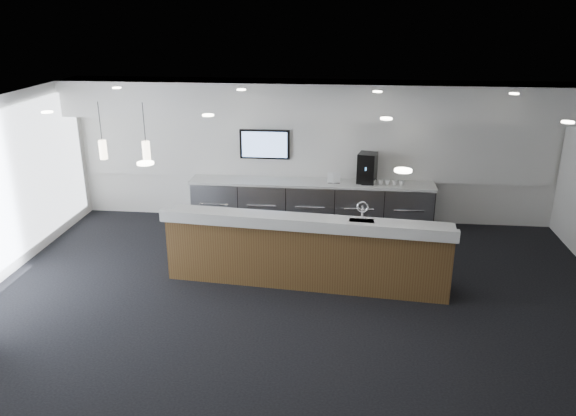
# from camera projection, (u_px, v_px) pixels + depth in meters

# --- Properties ---
(ground) EXTENTS (10.00, 10.00, 0.00)m
(ground) POSITION_uv_depth(u_px,v_px,m) (295.00, 311.00, 8.52)
(ground) COLOR black
(ground) RESTS_ON ground
(ceiling) EXTENTS (10.00, 8.00, 0.02)m
(ceiling) POSITION_uv_depth(u_px,v_px,m) (296.00, 115.00, 7.50)
(ceiling) COLOR black
(ceiling) RESTS_ON back_wall
(back_wall) EXTENTS (10.00, 0.02, 3.00)m
(back_wall) POSITION_uv_depth(u_px,v_px,m) (313.00, 151.00, 11.76)
(back_wall) COLOR silver
(back_wall) RESTS_ON ground
(soffit_bulkhead) EXTENTS (10.00, 0.90, 0.70)m
(soffit_bulkhead) POSITION_uv_depth(u_px,v_px,m) (312.00, 100.00, 10.95)
(soffit_bulkhead) COLOR silver
(soffit_bulkhead) RESTS_ON back_wall
(alcove_panel) EXTENTS (9.80, 0.06, 1.40)m
(alcove_panel) POSITION_uv_depth(u_px,v_px,m) (313.00, 147.00, 11.69)
(alcove_panel) COLOR silver
(alcove_panel) RESTS_ON back_wall
(back_credenza) EXTENTS (5.06, 0.66, 0.95)m
(back_credenza) POSITION_uv_depth(u_px,v_px,m) (311.00, 203.00, 11.76)
(back_credenza) COLOR #9B9DA4
(back_credenza) RESTS_ON ground
(wall_tv) EXTENTS (1.05, 0.08, 0.62)m
(wall_tv) POSITION_uv_depth(u_px,v_px,m) (265.00, 144.00, 11.71)
(wall_tv) COLOR black
(wall_tv) RESTS_ON back_wall
(pendant_left) EXTENTS (0.12, 0.12, 0.30)m
(pendant_left) POSITION_uv_depth(u_px,v_px,m) (147.00, 150.00, 8.74)
(pendant_left) COLOR beige
(pendant_left) RESTS_ON ceiling
(pendant_right) EXTENTS (0.12, 0.12, 0.30)m
(pendant_right) POSITION_uv_depth(u_px,v_px,m) (104.00, 149.00, 8.81)
(pendant_right) COLOR beige
(pendant_right) RESTS_ON ceiling
(ceiling_can_lights) EXTENTS (7.00, 5.00, 0.02)m
(ceiling_can_lights) POSITION_uv_depth(u_px,v_px,m) (296.00, 117.00, 7.51)
(ceiling_can_lights) COLOR white
(ceiling_can_lights) RESTS_ON ceiling
(service_counter) EXTENTS (4.74, 1.21, 1.49)m
(service_counter) POSITION_uv_depth(u_px,v_px,m) (306.00, 251.00, 9.21)
(service_counter) COLOR #4F331A
(service_counter) RESTS_ON ground
(coffee_machine) EXTENTS (0.44, 0.51, 0.62)m
(coffee_machine) POSITION_uv_depth(u_px,v_px,m) (367.00, 168.00, 11.44)
(coffee_machine) COLOR black
(coffee_machine) RESTS_ON back_credenza
(info_sign_left) EXTENTS (0.16, 0.06, 0.21)m
(info_sign_left) POSITION_uv_depth(u_px,v_px,m) (337.00, 178.00, 11.46)
(info_sign_left) COLOR white
(info_sign_left) RESTS_ON back_credenza
(info_sign_right) EXTENTS (0.17, 0.02, 0.23)m
(info_sign_right) POSITION_uv_depth(u_px,v_px,m) (332.00, 178.00, 11.46)
(info_sign_right) COLOR white
(info_sign_right) RESTS_ON back_credenza
(cup_0) EXTENTS (0.10, 0.10, 0.10)m
(cup_0) POSITION_uv_depth(u_px,v_px,m) (402.00, 183.00, 11.35)
(cup_0) COLOR white
(cup_0) RESTS_ON back_credenza
(cup_1) EXTENTS (0.15, 0.15, 0.10)m
(cup_1) POSITION_uv_depth(u_px,v_px,m) (395.00, 183.00, 11.36)
(cup_1) COLOR white
(cup_1) RESTS_ON back_credenza
(cup_2) EXTENTS (0.13, 0.13, 0.10)m
(cup_2) POSITION_uv_depth(u_px,v_px,m) (388.00, 182.00, 11.38)
(cup_2) COLOR white
(cup_2) RESTS_ON back_credenza
(cup_3) EXTENTS (0.13, 0.13, 0.10)m
(cup_3) POSITION_uv_depth(u_px,v_px,m) (381.00, 182.00, 11.39)
(cup_3) COLOR white
(cup_3) RESTS_ON back_credenza
(cup_4) EXTENTS (0.14, 0.14, 0.10)m
(cup_4) POSITION_uv_depth(u_px,v_px,m) (374.00, 182.00, 11.40)
(cup_4) COLOR white
(cup_4) RESTS_ON back_credenza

